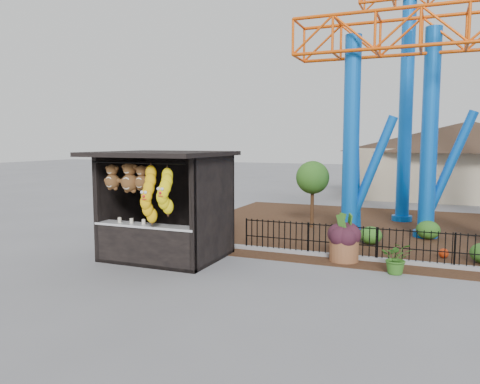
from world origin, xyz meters
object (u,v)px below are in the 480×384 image
at_px(prize_booth, 162,207).
at_px(roller_coaster, 467,55).
at_px(potted_plant, 397,258).
at_px(terracotta_planter, 344,250).

xyz_separation_m(prize_booth, roller_coaster, (8.11, 7.33, 4.91)).
height_order(roller_coaster, potted_plant, roller_coaster).
xyz_separation_m(prize_booth, terracotta_planter, (4.91, 1.80, -1.21)).
xyz_separation_m(roller_coaster, potted_plant, (-1.71, -6.30, -6.02)).
bearing_deg(roller_coaster, terracotta_planter, -120.07).
bearing_deg(terracotta_planter, potted_plant, -27.42).
distance_m(terracotta_planter, potted_plant, 1.68).
distance_m(roller_coaster, terracotta_planter, 8.84).
bearing_deg(terracotta_planter, prize_booth, -159.88).
distance_m(prize_booth, terracotta_planter, 5.36).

